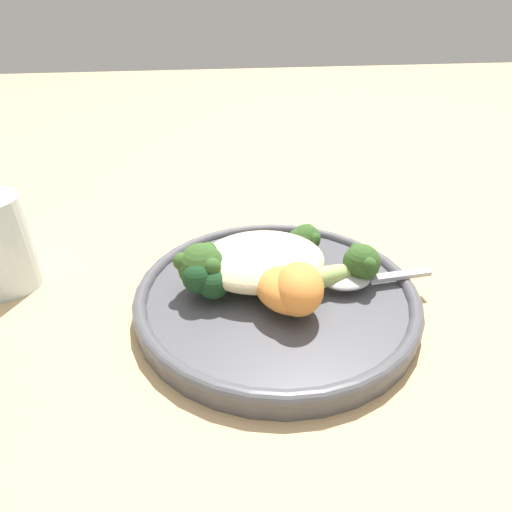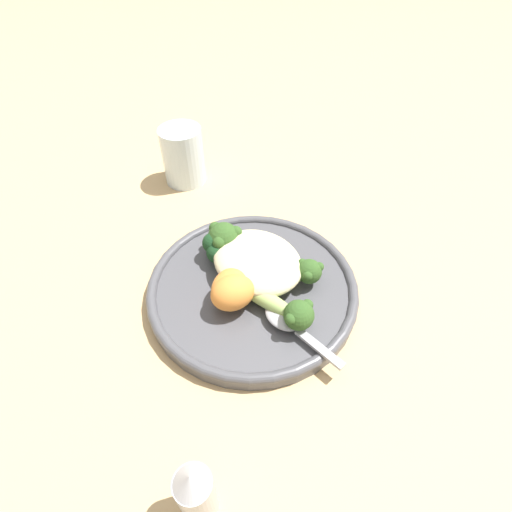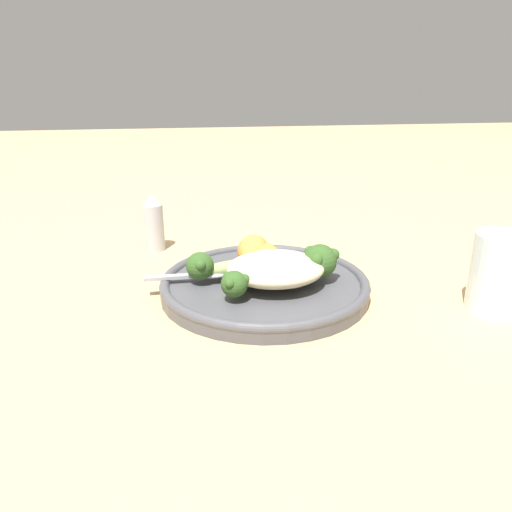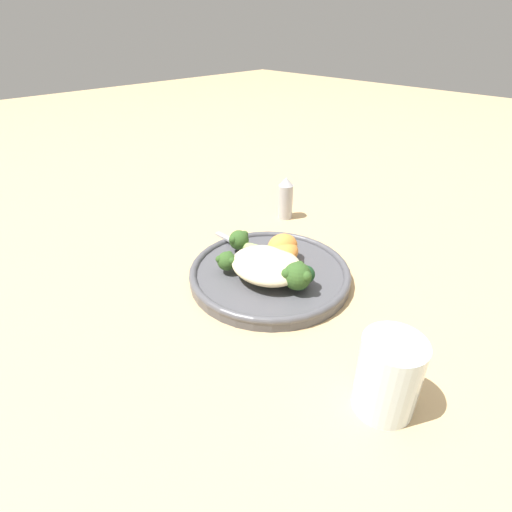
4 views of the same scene
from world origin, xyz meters
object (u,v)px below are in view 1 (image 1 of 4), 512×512
(plate, at_px, (277,294))
(broccoli_stalk_0, at_px, (341,270))
(broccoli_stalk_3, at_px, (208,269))
(sweet_potato_chunk_1, at_px, (293,289))
(broccoli_stalk_1, at_px, (300,252))
(kale_tuft, at_px, (208,275))
(sweet_potato_chunk_0, at_px, (299,289))
(broccoli_stalk_2, at_px, (247,259))
(quinoa_mound, at_px, (262,260))
(spoon, at_px, (356,281))

(plate, height_order, broccoli_stalk_0, broccoli_stalk_0)
(broccoli_stalk_3, distance_m, sweet_potato_chunk_1, 0.08)
(broccoli_stalk_0, relative_size, broccoli_stalk_1, 1.14)
(broccoli_stalk_3, xyz_separation_m, kale_tuft, (-0.00, -0.00, -0.00))
(broccoli_stalk_3, bearing_deg, sweet_potato_chunk_0, 171.25)
(plate, relative_size, broccoli_stalk_2, 2.81)
(quinoa_mound, height_order, sweet_potato_chunk_1, same)
(plate, relative_size, sweet_potato_chunk_0, 5.08)
(broccoli_stalk_2, xyz_separation_m, spoon, (0.09, -0.04, -0.01))
(plate, xyz_separation_m, broccoli_stalk_1, (0.03, 0.03, 0.02))
(plate, height_order, sweet_potato_chunk_0, sweet_potato_chunk_0)
(sweet_potato_chunk_1, xyz_separation_m, kale_tuft, (-0.06, 0.04, -0.00))
(plate, xyz_separation_m, sweet_potato_chunk_0, (0.01, -0.04, 0.03))
(broccoli_stalk_0, bearing_deg, broccoli_stalk_3, 161.18)
(quinoa_mound, height_order, broccoli_stalk_3, broccoli_stalk_3)
(broccoli_stalk_0, bearing_deg, plate, 160.74)
(spoon, bearing_deg, broccoli_stalk_0, 150.24)
(kale_tuft, bearing_deg, quinoa_mound, 14.71)
(broccoli_stalk_2, height_order, broccoli_stalk_3, broccoli_stalk_3)
(broccoli_stalk_2, relative_size, sweet_potato_chunk_1, 1.57)
(broccoli_stalk_3, xyz_separation_m, sweet_potato_chunk_1, (0.06, -0.04, -0.00))
(quinoa_mound, relative_size, kale_tuft, 2.42)
(broccoli_stalk_2, xyz_separation_m, sweet_potato_chunk_1, (0.03, -0.06, 0.00))
(kale_tuft, relative_size, spoon, 0.45)
(spoon, bearing_deg, broccoli_stalk_2, 154.04)
(plate, height_order, kale_tuft, kale_tuft)
(sweet_potato_chunk_1, bearing_deg, plate, 97.85)
(broccoli_stalk_1, height_order, kale_tuft, kale_tuft)
(quinoa_mound, xyz_separation_m, spoon, (0.08, -0.03, -0.01))
(sweet_potato_chunk_1, height_order, kale_tuft, same)
(broccoli_stalk_1, bearing_deg, sweet_potato_chunk_1, -169.72)
(sweet_potato_chunk_0, distance_m, sweet_potato_chunk_1, 0.01)
(broccoli_stalk_1, relative_size, kale_tuft, 2.02)
(quinoa_mound, distance_m, broccoli_stalk_0, 0.07)
(broccoli_stalk_0, height_order, broccoli_stalk_1, broccoli_stalk_0)
(quinoa_mound, bearing_deg, kale_tuft, -165.29)
(broccoli_stalk_2, bearing_deg, sweet_potato_chunk_0, -179.07)
(broccoli_stalk_0, distance_m, broccoli_stalk_2, 0.09)
(broccoli_stalk_1, xyz_separation_m, sweet_potato_chunk_1, (-0.03, -0.06, 0.00))
(plate, xyz_separation_m, quinoa_mound, (-0.01, 0.02, 0.03))
(plate, distance_m, sweet_potato_chunk_0, 0.05)
(plate, relative_size, quinoa_mound, 2.21)
(broccoli_stalk_1, xyz_separation_m, sweet_potato_chunk_0, (-0.02, -0.07, 0.01))
(plate, bearing_deg, sweet_potato_chunk_0, -78.98)
(broccoli_stalk_0, height_order, broccoli_stalk_3, broccoli_stalk_3)
(broccoli_stalk_0, bearing_deg, sweet_potato_chunk_0, -159.43)
(sweet_potato_chunk_1, bearing_deg, broccoli_stalk_0, 23.77)
(plate, bearing_deg, kale_tuft, 176.22)
(plate, xyz_separation_m, spoon, (0.07, -0.02, 0.01))
(plate, bearing_deg, sweet_potato_chunk_1, -82.15)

